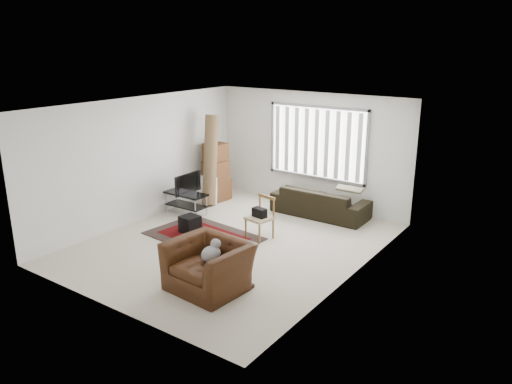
% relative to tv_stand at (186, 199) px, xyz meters
% --- Properties ---
extents(room, '(6.00, 6.02, 2.71)m').
position_rel_tv_stand_xyz_m(room, '(1.98, -0.26, 1.40)').
color(room, beige).
rests_on(room, ground).
extents(persian_rug, '(2.33, 1.68, 0.02)m').
position_rel_tv_stand_xyz_m(persian_rug, '(1.23, -0.83, -0.35)').
color(persian_rug, black).
rests_on(persian_rug, ground).
extents(tv_stand, '(1.00, 0.45, 0.50)m').
position_rel_tv_stand_xyz_m(tv_stand, '(0.00, 0.00, 0.00)').
color(tv_stand, black).
rests_on(tv_stand, ground).
extents(tv, '(0.11, 0.81, 0.47)m').
position_rel_tv_stand_xyz_m(tv, '(0.00, -0.00, 0.37)').
color(tv, black).
rests_on(tv, tv_stand).
extents(subwoofer, '(0.39, 0.39, 0.35)m').
position_rel_tv_stand_xyz_m(subwoofer, '(0.88, -0.84, -0.17)').
color(subwoofer, black).
rests_on(subwoofer, persian_rug).
extents(moving_boxes, '(0.63, 0.59, 1.42)m').
position_rel_tv_stand_xyz_m(moving_boxes, '(-0.14, 1.26, 0.30)').
color(moving_boxes, brown).
rests_on(moving_boxes, ground).
extents(white_flatpack, '(0.54, 0.27, 0.67)m').
position_rel_tv_stand_xyz_m(white_flatpack, '(-0.13, 0.88, -0.03)').
color(white_flatpack, silver).
rests_on(white_flatpack, ground).
extents(rolled_rug, '(0.53, 0.76, 2.16)m').
position_rel_tv_stand_xyz_m(rolled_rug, '(-0.04, 0.94, 0.72)').
color(rolled_rug, brown).
rests_on(rolled_rug, ground).
extents(sofa, '(2.19, 0.96, 0.84)m').
position_rel_tv_stand_xyz_m(sofa, '(2.56, 1.68, 0.06)').
color(sofa, black).
rests_on(sofa, ground).
extents(side_chair, '(0.53, 0.53, 0.86)m').
position_rel_tv_stand_xyz_m(side_chair, '(2.22, -0.23, 0.11)').
color(side_chair, tan).
rests_on(side_chair, ground).
extents(armchair, '(1.29, 1.14, 0.90)m').
position_rel_tv_stand_xyz_m(armchair, '(2.77, -2.46, 0.09)').
color(armchair, '#3B1D0C').
rests_on(armchair, ground).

